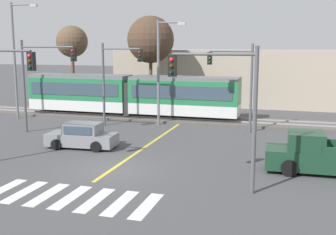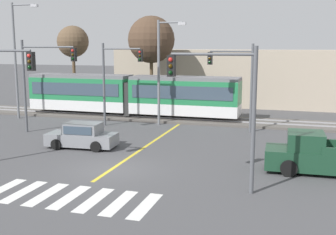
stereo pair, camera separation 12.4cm
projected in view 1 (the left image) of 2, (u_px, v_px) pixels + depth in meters
name	position (u px, v px, depth m)	size (l,w,h in m)	color
ground_plane	(112.00, 170.00, 21.04)	(200.00, 200.00, 0.00)	#474749
track_bed	(185.00, 119.00, 34.97)	(120.00, 4.00, 0.18)	#56514C
rail_near	(183.00, 119.00, 34.27)	(120.00, 0.08, 0.10)	#939399
rail_far	(187.00, 116.00, 35.63)	(120.00, 0.08, 0.10)	#939399
light_rail_tram	(131.00, 94.00, 35.99)	(18.50, 2.64, 3.43)	silver
crosswalk_stripe_0	(3.00, 189.00, 18.13)	(0.56, 2.80, 0.01)	silver
crosswalk_stripe_1	(24.00, 192.00, 17.82)	(0.56, 2.80, 0.01)	silver
crosswalk_stripe_2	(47.00, 195.00, 17.51)	(0.56, 2.80, 0.01)	silver
crosswalk_stripe_3	(71.00, 197.00, 17.20)	(0.56, 2.80, 0.01)	silver
crosswalk_stripe_4	(95.00, 200.00, 16.89)	(0.56, 2.80, 0.01)	silver
crosswalk_stripe_5	(120.00, 203.00, 16.58)	(0.56, 2.80, 0.01)	silver
crosswalk_stripe_6	(147.00, 206.00, 16.26)	(0.56, 2.80, 0.01)	silver
lane_centre_line	(147.00, 145.00, 26.09)	(0.20, 14.83, 0.01)	gold
sedan_crossing	(82.00, 136.00, 25.46)	(4.30, 2.12, 1.52)	gray
pickup_truck	(320.00, 156.00, 20.40)	(5.46, 2.37, 1.98)	#193D28
traffic_light_mid_left	(40.00, 72.00, 29.09)	(4.25, 0.38, 6.51)	#515459
traffic_light_far_left	(116.00, 72.00, 31.65)	(3.25, 0.38, 6.30)	#515459
traffic_light_near_right	(225.00, 96.00, 17.34)	(3.75, 0.38, 6.12)	#515459
traffic_light_far_right	(237.00, 75.00, 29.77)	(3.25, 0.38, 6.26)	#515459
street_lamp_west	(16.00, 54.00, 34.84)	(2.50, 0.28, 9.58)	slate
street_lamp_centre	(161.00, 66.00, 32.15)	(2.23, 0.28, 8.02)	slate
bare_tree_far_west	(72.00, 42.00, 43.27)	(3.24, 3.24, 8.14)	brown
bare_tree_west	(151.00, 40.00, 39.19)	(4.38, 4.38, 8.86)	brown
building_backdrop_far	(237.00, 77.00, 43.93)	(25.37, 6.00, 5.68)	tan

